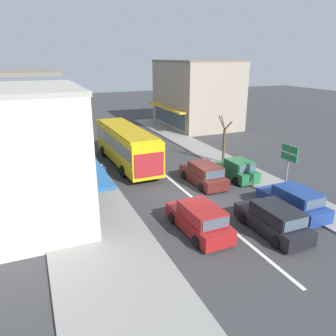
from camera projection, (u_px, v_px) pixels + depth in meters
name	position (u px, v px, depth m)	size (l,w,h in m)	color
ground_plane	(192.00, 197.00, 21.84)	(140.00, 140.00, 0.00)	#353538
lane_centre_line	(168.00, 178.00, 25.32)	(0.20, 28.00, 0.01)	silver
sidewalk_left	(75.00, 181.00, 24.53)	(5.20, 44.00, 0.14)	gray
kerb_right	(223.00, 161.00, 29.34)	(2.80, 44.00, 0.12)	gray
shopfront_corner_near	(18.00, 158.00, 17.64)	(7.93, 8.34, 7.46)	silver
shopfront_mid_block	(19.00, 130.00, 24.61)	(8.83, 7.19, 7.35)	#84939E
shopfront_far_end	(19.00, 112.00, 31.90)	(8.94, 9.30, 7.63)	gray
building_right_far	(196.00, 94.00, 43.52)	(8.97, 11.89, 8.53)	gray
city_bus	(126.00, 143.00, 27.90)	(2.94, 10.92, 3.23)	yellow
wagon_queue_far_back	(274.00, 220.00, 17.23)	(1.95, 4.51, 1.58)	black
wagon_queue_gap_filler	(204.00, 174.00, 23.90)	(1.94, 4.50, 1.58)	#561E19
wagon_adjacent_lane_trail	(199.00, 219.00, 17.26)	(2.05, 4.56, 1.58)	maroon
parked_wagon_kerb_front	(294.00, 201.00, 19.43)	(2.02, 4.54, 1.58)	navy
parked_hatchback_kerb_second	(237.00, 170.00, 24.91)	(1.87, 3.73, 1.54)	#1E6638
traffic_light_downstreet	(78.00, 113.00, 37.27)	(0.33, 0.24, 4.20)	gray
directional_road_sign	(289.00, 158.00, 21.10)	(0.10, 1.40, 3.60)	gray
street_tree_right	(224.00, 142.00, 28.09)	(1.43, 1.70, 4.26)	brown
pedestrian_with_handbag_near	(102.00, 173.00, 23.17)	(0.65, 0.41, 1.63)	#4C4742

